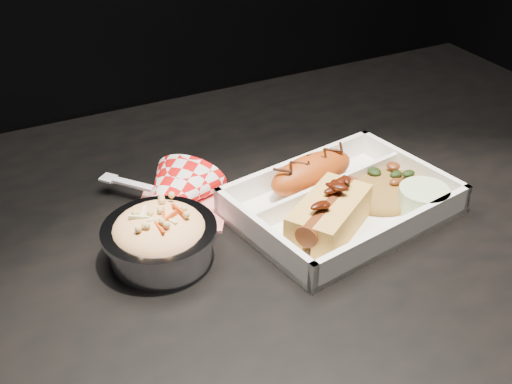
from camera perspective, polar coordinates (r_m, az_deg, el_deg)
dining_table at (r=0.81m, az=2.36°, el=-8.35°), size 1.20×0.80×0.75m
food_tray at (r=0.78m, az=7.55°, el=-1.23°), size 0.28×0.22×0.04m
fried_pastry at (r=0.80m, az=4.97°, el=1.72°), size 0.13×0.07×0.05m
hotdog at (r=0.73m, az=6.53°, el=-1.88°), size 0.13×0.11×0.06m
fried_rice_mound at (r=0.81m, az=11.54°, el=0.73°), size 0.13×0.11×0.03m
cupcake_liner at (r=0.79m, az=14.65°, el=-0.66°), size 0.06×0.06×0.03m
foil_coleslaw_cup at (r=0.70m, az=-8.56°, el=-3.89°), size 0.12×0.12×0.07m
napkin_fork at (r=0.79m, az=-7.58°, el=-0.37°), size 0.15×0.16×0.10m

